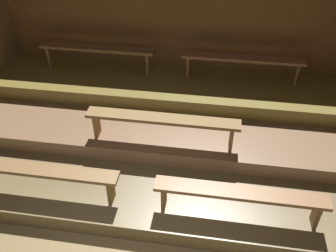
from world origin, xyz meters
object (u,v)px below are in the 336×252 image
object	(u,v)px
bench_lower_left	(40,172)
bench_upper_right	(242,61)
bench_upper_left	(97,51)
bench_middle_center	(162,121)
bench_lower_right	(240,195)

from	to	relation	value
bench_lower_left	bench_upper_right	world-z (taller)	bench_upper_right
bench_upper_left	bench_upper_right	world-z (taller)	same
bench_lower_left	bench_middle_center	world-z (taller)	bench_middle_center
bench_middle_center	bench_upper_right	world-z (taller)	bench_upper_right
bench_upper_right	bench_upper_left	bearing A→B (deg)	180.00
bench_lower_right	bench_middle_center	size ratio (longest dim) A/B	0.94
bench_upper_right	bench_middle_center	bearing A→B (deg)	-125.11
bench_upper_right	bench_lower_left	bearing A→B (deg)	-134.49
bench_middle_center	bench_upper_left	world-z (taller)	bench_upper_left
bench_middle_center	bench_upper_left	xyz separation A→B (m)	(-1.53, 1.68, 0.25)
bench_upper_left	bench_middle_center	bearing A→B (deg)	-47.77
bench_lower_right	bench_upper_right	distance (m)	2.80
bench_lower_left	bench_middle_center	xyz separation A→B (m)	(1.53, 1.08, 0.26)
bench_lower_left	bench_upper_right	bearing A→B (deg)	45.51
bench_lower_right	bench_upper_right	size ratio (longest dim) A/B	1.01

